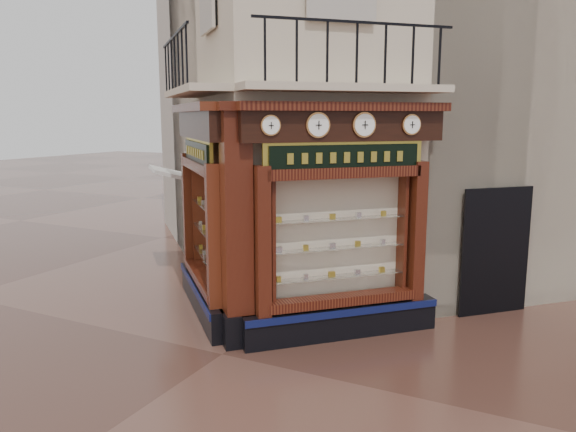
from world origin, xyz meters
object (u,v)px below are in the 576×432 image
Objects in this scene: corner_pilaster at (237,230)px; clock_d at (411,125)px; clock_b at (318,125)px; signboard_right at (345,157)px; clock_c at (364,125)px; signboard_left at (198,152)px; clock_a at (271,125)px; awning at (176,276)px.

clock_d is at bearing -8.42° from corner_pilaster.
clock_b is 0.75m from signboard_right.
signboard_right is at bearing 157.90° from clock_c.
corner_pilaster is 2.12m from signboard_left.
clock_a reaches higher than awning.
signboard_left is at bearing 145.78° from clock_d.
awning is at bearing 96.49° from corner_pilaster.
clock_d is 0.17× the size of signboard_right.
clock_d is at bearing -5.57° from signboard_right.
signboard_left is (-2.63, 0.45, -0.52)m from clock_b.
clock_c reaches higher than signboard_right.
clock_d reaches higher than signboard_right.
clock_c reaches higher than signboard_left.
clock_d is 6.91m from awning.
signboard_left is at bearing 109.49° from clock_a.
corner_pilaster is 1.97× the size of signboard_right.
awning is at bearing 101.19° from clock_a.
clock_b is 1.17× the size of clock_d.
corner_pilaster reaches higher than awning.
signboard_right is at bearing 174.43° from clock_d.
awning is (-5.19, 1.63, -3.62)m from clock_c.
signboard_left is (-1.46, 1.01, 1.15)m from corner_pilaster.
signboard_left is (-3.80, -0.72, -0.52)m from clock_d.
clock_c is at bearing -22.10° from signboard_right.
clock_a is 6.10m from awning.
corner_pilaster is 2.54× the size of awning.
clock_a is at bearing -175.12° from signboard_right.
awning is (-3.46, 2.75, -1.95)m from corner_pilaster.
clock_c is 0.86m from clock_d.
clock_d is 1.25m from signboard_right.
signboard_right reaches higher than signboard_left.
corner_pilaster is at bearing 136.74° from clock_a.
corner_pilaster reaches higher than clock_a.
signboard_right is (-0.88, -0.72, -0.52)m from clock_d.
corner_pilaster is 4.83m from awning.
corner_pilaster reaches higher than clock_c.
awning is 0.77× the size of signboard_right.
clock_c is at bearing -0.00° from clock_b.
signboard_left is (2.00, -1.74, 3.10)m from awning.
signboard_right is at bearing 11.94° from clock_b.
corner_pilaster reaches higher than clock_d.
clock_c is 1.18× the size of clock_d.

